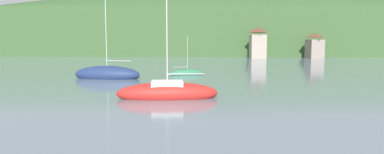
# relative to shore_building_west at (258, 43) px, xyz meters

# --- Properties ---
(wooded_hillside) EXTENTS (352.00, 60.03, 34.90)m
(wooded_hillside) POSITION_rel_shore_building_west_xyz_m (-10.04, 40.45, 1.92)
(wooded_hillside) COLOR #38562D
(wooded_hillside) RESTS_ON ground_plane
(shore_building_west) EXTENTS (3.68, 5.29, 7.39)m
(shore_building_west) POSITION_rel_shore_building_west_xyz_m (0.00, 0.00, 0.00)
(shore_building_west) COLOR gray
(shore_building_west) RESTS_ON ground_plane
(shore_building_westcentral) EXTENTS (3.24, 5.70, 6.02)m
(shore_building_westcentral) POSITION_rel_shore_building_west_xyz_m (13.64, 0.20, -0.66)
(shore_building_westcentral) COLOR gray
(shore_building_westcentral) RESTS_ON ground_plane
(sailboat_far_0) EXTENTS (4.59, 2.67, 5.03)m
(sailboat_far_0) POSITION_rel_shore_building_west_xyz_m (-14.99, -40.30, -3.37)
(sailboat_far_0) COLOR #2D754C
(sailboat_far_0) RESTS_ON ground_plane
(sailboat_mid_6) EXTENTS (7.67, 2.80, 9.39)m
(sailboat_mid_6) POSITION_rel_shore_building_west_xyz_m (-15.62, -58.00, -3.16)
(sailboat_mid_6) COLOR red
(sailboat_mid_6) RESTS_ON ground_plane
(sailboat_far_9) EXTENTS (7.85, 3.28, 9.99)m
(sailboat_far_9) POSITION_rel_shore_building_west_xyz_m (-23.84, -45.03, -3.13)
(sailboat_far_9) COLOR navy
(sailboat_far_9) RESTS_ON ground_plane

